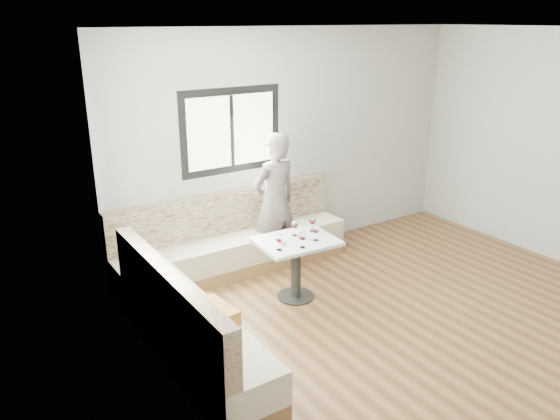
# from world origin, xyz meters

# --- Properties ---
(room) EXTENTS (5.01, 5.01, 2.81)m
(room) POSITION_xyz_m (-0.08, 0.08, 1.41)
(room) COLOR brown
(room) RESTS_ON ground
(banquette) EXTENTS (2.90, 2.80, 0.95)m
(banquette) POSITION_xyz_m (-1.59, 1.62, 0.33)
(banquette) COLOR brown
(banquette) RESTS_ON ground
(table) EXTENTS (0.86, 0.69, 0.68)m
(table) POSITION_xyz_m (-0.81, 1.30, 0.51)
(table) COLOR black
(table) RESTS_ON ground
(person) EXTENTS (0.65, 0.47, 1.67)m
(person) POSITION_xyz_m (-0.58, 2.07, 0.83)
(person) COLOR #5F5656
(person) RESTS_ON ground
(olive_ramekin) EXTENTS (0.09, 0.09, 0.04)m
(olive_ramekin) POSITION_xyz_m (-0.99, 1.30, 0.70)
(olive_ramekin) COLOR white
(olive_ramekin) RESTS_ON table
(wine_glass_a) EXTENTS (0.08, 0.08, 0.18)m
(wine_glass_a) POSITION_xyz_m (-1.10, 1.17, 0.80)
(wine_glass_a) COLOR white
(wine_glass_a) RESTS_ON table
(wine_glass_b) EXTENTS (0.08, 0.08, 0.18)m
(wine_glass_b) POSITION_xyz_m (-0.87, 1.09, 0.80)
(wine_glass_b) COLOR white
(wine_glass_b) RESTS_ON table
(wine_glass_c) EXTENTS (0.08, 0.08, 0.18)m
(wine_glass_c) POSITION_xyz_m (-0.65, 1.17, 0.80)
(wine_glass_c) COLOR white
(wine_glass_c) RESTS_ON table
(wine_glass_d) EXTENTS (0.08, 0.08, 0.18)m
(wine_glass_d) POSITION_xyz_m (-0.75, 1.40, 0.80)
(wine_glass_d) COLOR white
(wine_glass_d) RESTS_ON table
(wine_glass_e) EXTENTS (0.08, 0.08, 0.18)m
(wine_glass_e) POSITION_xyz_m (-0.52, 1.40, 0.80)
(wine_glass_e) COLOR white
(wine_glass_e) RESTS_ON table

